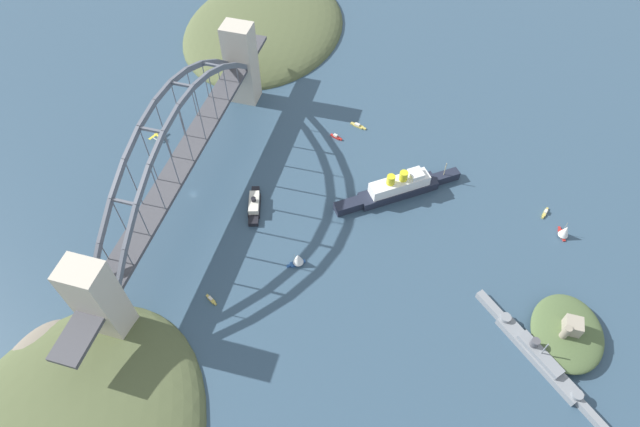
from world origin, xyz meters
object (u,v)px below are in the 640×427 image
Objects in this scene: harbor_arch_bridge at (183,159)px; seaplane_taxiing_near_bridge at (157,136)px; harbor_ferry_steamer at (254,205)px; small_boat_4 at (358,126)px; ocean_liner at (398,188)px; naval_cruiser at (537,355)px; small_boat_1 at (211,299)px; fort_island_mid_harbor at (567,332)px; small_boat_5 at (545,213)px; small_boat_2 at (565,231)px; small_boat_0 at (336,137)px; small_boat_3 at (298,259)px.

seaplane_taxiing_near_bridge is at bearing -132.10° from harbor_arch_bridge.
harbor_arch_bridge reaches higher than harbor_ferry_steamer.
ocean_liner is at bearing 35.08° from small_boat_4.
naval_cruiser reaches higher than harbor_ferry_steamer.
naval_cruiser is at bearing 94.47° from small_boat_1.
harbor_ferry_steamer is (33.08, -79.98, -3.05)m from ocean_liner.
fort_island_mid_harbor is 5.79× the size of small_boat_1.
seaplane_taxiing_near_bridge is (-74.23, -259.35, -2.44)m from fort_island_mid_harbor.
fort_island_mid_harbor is 78.50m from small_boat_5.
small_boat_2 is 145.01m from small_boat_4.
fort_island_mid_harbor is 3.72× the size of seaplane_taxiing_near_bridge.
small_boat_4 is at bearing 141.46° from small_boat_0.
harbor_arch_bridge is 21.36× the size of small_boat_4.
seaplane_taxiing_near_bridge reaches higher than small_boat_5.
fort_island_mid_harbor is 180.24m from small_boat_0.
ocean_liner is 119.43m from fort_island_mid_harbor.
ocean_liner is at bearing -135.24° from naval_cruiser.
small_boat_1 is at bearing -47.84° from small_boat_3.
harbor_ferry_steamer is 47.48m from small_boat_3.
seaplane_taxiing_near_bridge reaches higher than small_boat_0.
naval_cruiser is at bearing -41.38° from fort_island_mid_harbor.
fort_island_mid_harbor is at bearing 7.80° from small_boat_5.
small_boat_4 is (-57.44, -133.09, -4.05)m from small_boat_2.
harbor_ferry_steamer reaches higher than small_boat_4.
harbor_arch_bridge is at bearing -148.95° from small_boat_1.
fort_island_mid_harbor is 63.51m from small_boat_2.
seaplane_taxiing_near_bridge is at bearing -89.20° from small_boat_5.
harbor_arch_bridge is at bearing -99.47° from fort_island_mid_harbor.
harbor_ferry_steamer is at bearing -101.47° from fort_island_mid_harbor.
small_boat_1 is 0.73× the size of small_boat_2.
small_boat_0 is at bearing -127.81° from ocean_liner.
small_boat_1 is at bearing -13.75° from small_boat_0.
naval_cruiser is at bearing 44.76° from ocean_liner.
seaplane_taxiing_near_bridge is 136.84m from small_boat_3.
harbor_arch_bridge reaches higher than small_boat_0.
small_boat_2 is (10.72, 258.59, 2.81)m from seaplane_taxiing_near_bridge.
ocean_liner reaches higher than naval_cruiser.
small_boat_1 is at bearing 31.05° from harbor_arch_bridge.
fort_island_mid_harbor is at bearing 0.69° from small_boat_2.
harbor_ferry_steamer reaches higher than small_boat_1.
seaplane_taxiing_near_bridge is at bearing -69.58° from small_boat_4.
small_boat_5 reaches higher than small_boat_4.
seaplane_taxiing_near_bridge reaches higher than small_boat_4.
small_boat_4 is (-115.46, 7.21, -3.88)m from small_boat_3.
small_boat_5 is (-72.20, 130.42, -3.77)m from small_boat_3.
small_boat_3 reaches higher than small_boat_1.
small_boat_1 is 0.76× the size of small_boat_3.
small_boat_4 is 1.29× the size of small_boat_5.
small_boat_2 reaches higher than seaplane_taxiing_near_bridge.
small_boat_0 is 1.15× the size of small_boat_1.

